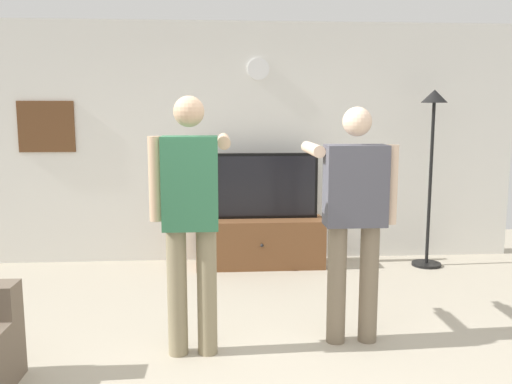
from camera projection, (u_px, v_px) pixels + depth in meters
The scene contains 9 objects.
ground_plane at pixel (259, 381), 3.49m from camera, with size 8.40×8.40×0.00m, color #B2A893.
back_wall at pixel (240, 143), 6.20m from camera, with size 6.40×0.10×2.70m, color silver.
tv_stand at pixel (260, 242), 6.03m from camera, with size 1.41×0.49×0.53m.
television at pixel (260, 186), 5.98m from camera, with size 1.28×0.07×0.72m.
wall_clock at pixel (258, 69), 6.03m from camera, with size 0.24×0.24×0.03m, color white.
framed_picture at pixel (46, 127), 5.97m from camera, with size 0.61×0.04×0.56m, color brown.
floor_lamp at pixel (432, 141), 5.87m from camera, with size 0.32×0.32×1.94m.
person_standing_nearer_lamp at pixel (191, 212), 3.75m from camera, with size 0.56×0.78×1.82m.
person_standing_nearer_couch at pixel (354, 210), 3.95m from camera, with size 0.62×0.78×1.75m.
Camera 1 is at (-0.25, -3.26, 1.73)m, focal length 38.00 mm.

